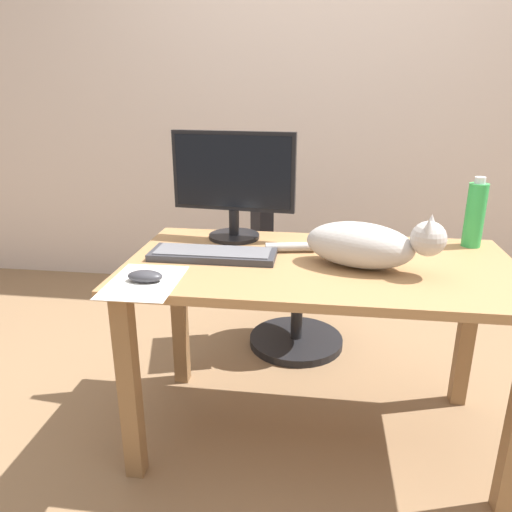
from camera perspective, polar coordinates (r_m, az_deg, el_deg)
ground_plane at (r=2.03m, az=6.68°, el=-19.83°), size 8.00×8.00×0.00m
back_wall at (r=3.14m, az=8.41°, el=19.36°), size 6.00×0.04×2.60m
desk at (r=1.72m, az=7.43°, el=-4.05°), size 1.33×0.70×0.71m
office_chair at (r=2.44m, az=3.76°, el=-2.42°), size 0.50×0.48×0.90m
monitor at (r=1.89m, az=-2.67°, el=8.71°), size 0.48×0.20×0.41m
keyboard at (r=1.71m, az=-5.06°, el=0.22°), size 0.44×0.15×0.03m
cat at (r=1.63m, az=12.79°, el=1.37°), size 0.58×0.29×0.20m
computer_mouse at (r=1.53m, az=-12.85°, el=-2.32°), size 0.11×0.06×0.04m
paper_sheet at (r=1.54m, az=-12.99°, el=-2.98°), size 0.21×0.30×0.00m
water_bottle at (r=1.98m, az=24.26°, el=4.47°), size 0.07×0.07×0.26m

